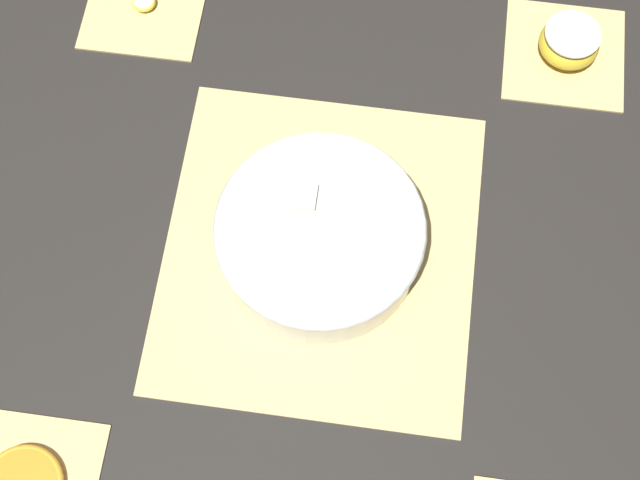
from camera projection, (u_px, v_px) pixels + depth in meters
name	position (u px, v px, depth m)	size (l,w,h in m)	color
ground_plane	(320.00, 251.00, 1.07)	(6.00, 6.00, 0.00)	black
bamboo_mat_center	(320.00, 250.00, 1.07)	(0.41, 0.37, 0.01)	#D6B775
coaster_mat_near_left	(145.00, 6.00, 1.20)	(0.16, 0.16, 0.01)	#D6B775
coaster_mat_far_left	(564.00, 54.00, 1.17)	(0.16, 0.16, 0.01)	#D6B775
fruit_salad_bowl	(319.00, 236.00, 1.03)	(0.24, 0.24, 0.08)	silver
apple_half	(569.00, 43.00, 1.15)	(0.08, 0.08, 0.04)	gold
banana_coin_single	(144.00, 2.00, 1.19)	(0.03, 0.03, 0.01)	#F7EFC6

